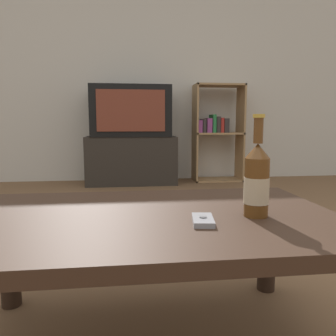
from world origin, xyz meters
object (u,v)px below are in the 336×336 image
at_px(tv_stand, 132,160).
at_px(cell_phone, 203,220).
at_px(bookshelf, 216,131).
at_px(beer_bottle, 257,181).
at_px(television, 131,111).

bearing_deg(tv_stand, cell_phone, -86.74).
bearing_deg(cell_phone, bookshelf, 82.43).
relative_size(bookshelf, beer_bottle, 3.91).
distance_m(television, bookshelf, 1.01).
bearing_deg(cell_phone, television, 101.45).
relative_size(bookshelf, cell_phone, 10.27).
height_order(tv_stand, cell_phone, tv_stand).
bearing_deg(bookshelf, cell_phone, -105.76).
relative_size(tv_stand, cell_phone, 9.11).
bearing_deg(television, beer_bottle, -83.39).
height_order(tv_stand, beer_bottle, beer_bottle).
bearing_deg(television, tv_stand, 90.00).
height_order(television, beer_bottle, television).
relative_size(tv_stand, beer_bottle, 3.47).
xyz_separation_m(beer_bottle, cell_phone, (-0.16, -0.05, -0.09)).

